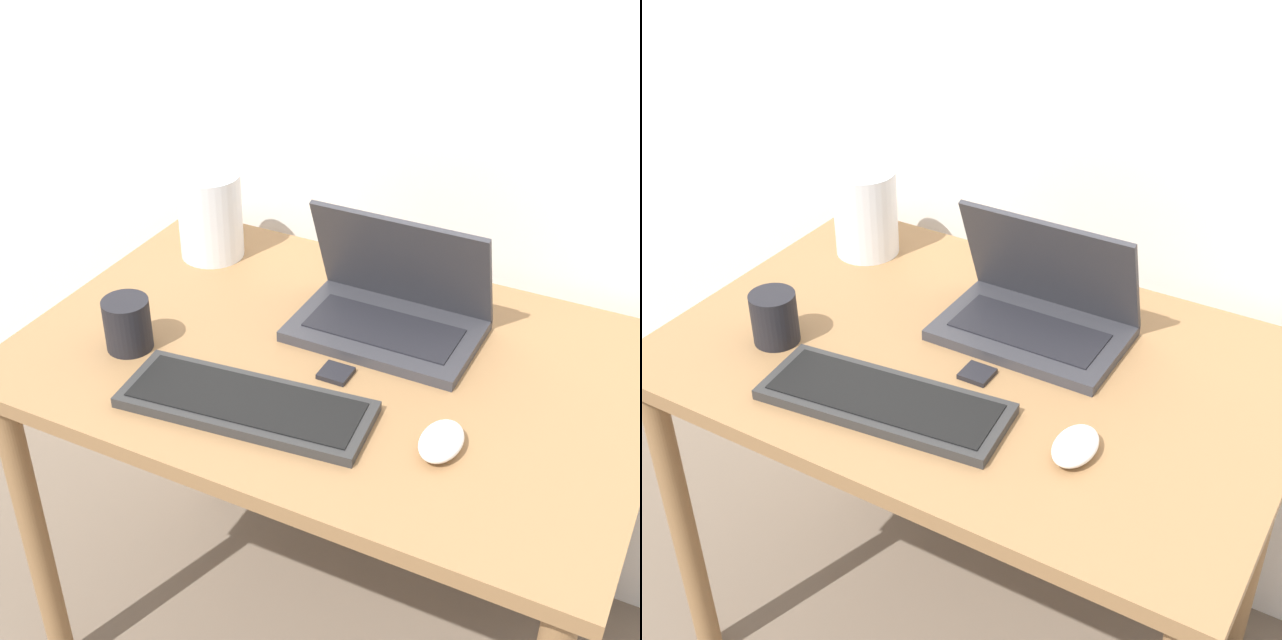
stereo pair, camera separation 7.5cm
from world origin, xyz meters
The scene contains 8 objects.
wall_back centered at (0.00, 0.78, 1.25)m, with size 6.00×0.05×2.50m.
desk centered at (0.00, 0.36, 0.66)m, with size 1.08×0.72×0.77m.
laptop centered at (0.06, 0.48, 0.82)m, with size 0.33×0.21×0.22m.
keyboard centered at (-0.06, 0.16, 0.78)m, with size 0.42×0.19×0.02m.
mouse centered at (0.25, 0.21, 0.79)m, with size 0.06×0.10×0.03m.
vase centered at (-0.38, 0.57, 0.89)m, with size 0.13×0.13×0.25m.
mp3_player centered at (0.03, 0.31, 0.77)m, with size 0.05×0.05×0.01m.
mug centered at (-0.33, 0.22, 0.82)m, with size 0.08×0.08×0.09m.
Camera 2 is at (0.61, -0.73, 1.66)m, focal length 50.00 mm.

